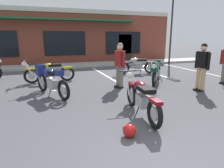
{
  "coord_description": "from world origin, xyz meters",
  "views": [
    {
      "loc": [
        -1.62,
        -1.83,
        1.86
      ],
      "look_at": [
        0.22,
        3.39,
        0.55
      ],
      "focal_mm": 31.56,
      "sensor_mm": 36.0,
      "label": 1
    }
  ],
  "objects_px": {
    "person_in_shorts_foreground": "(202,64)",
    "motorcycle_cream_vintage": "(49,71)",
    "helmet_on_pavement": "(129,131)",
    "motorcycle_foreground_classic": "(141,97)",
    "parking_lot_lamp_post": "(173,19)",
    "motorcycle_green_cafe_racer": "(156,70)",
    "motorcycle_black_cruiser": "(50,79)",
    "person_by_back_row": "(120,63)",
    "motorcycle_orange_scrambler": "(137,65)"
  },
  "relations": [
    {
      "from": "motorcycle_black_cruiser",
      "to": "motorcycle_cream_vintage",
      "type": "bearing_deg",
      "value": 88.76
    },
    {
      "from": "motorcycle_black_cruiser",
      "to": "parking_lot_lamp_post",
      "type": "relative_size",
      "value": 0.41
    },
    {
      "from": "motorcycle_foreground_classic",
      "to": "helmet_on_pavement",
      "type": "relative_size",
      "value": 8.11
    },
    {
      "from": "parking_lot_lamp_post",
      "to": "motorcycle_orange_scrambler",
      "type": "bearing_deg",
      "value": -146.34
    },
    {
      "from": "motorcycle_black_cruiser",
      "to": "motorcycle_cream_vintage",
      "type": "relative_size",
      "value": 0.94
    },
    {
      "from": "person_in_shorts_foreground",
      "to": "motorcycle_cream_vintage",
      "type": "bearing_deg",
      "value": 146.96
    },
    {
      "from": "person_in_shorts_foreground",
      "to": "helmet_on_pavement",
      "type": "height_order",
      "value": "person_in_shorts_foreground"
    },
    {
      "from": "person_by_back_row",
      "to": "person_in_shorts_foreground",
      "type": "bearing_deg",
      "value": -29.13
    },
    {
      "from": "person_in_shorts_foreground",
      "to": "person_by_back_row",
      "type": "bearing_deg",
      "value": 150.87
    },
    {
      "from": "motorcycle_black_cruiser",
      "to": "person_by_back_row",
      "type": "bearing_deg",
      "value": 3.74
    },
    {
      "from": "motorcycle_cream_vintage",
      "to": "person_in_shorts_foreground",
      "type": "height_order",
      "value": "person_in_shorts_foreground"
    },
    {
      "from": "parking_lot_lamp_post",
      "to": "motorcycle_cream_vintage",
      "type": "bearing_deg",
      "value": -158.75
    },
    {
      "from": "motorcycle_orange_scrambler",
      "to": "person_by_back_row",
      "type": "distance_m",
      "value": 3.15
    },
    {
      "from": "motorcycle_green_cafe_racer",
      "to": "parking_lot_lamp_post",
      "type": "height_order",
      "value": "parking_lot_lamp_post"
    },
    {
      "from": "helmet_on_pavement",
      "to": "motorcycle_green_cafe_racer",
      "type": "bearing_deg",
      "value": 52.42
    },
    {
      "from": "motorcycle_black_cruiser",
      "to": "motorcycle_foreground_classic",
      "type": "bearing_deg",
      "value": -52.12
    },
    {
      "from": "motorcycle_foreground_classic",
      "to": "motorcycle_cream_vintage",
      "type": "xyz_separation_m",
      "value": [
        -1.95,
        4.57,
        0.0
      ]
    },
    {
      "from": "motorcycle_black_cruiser",
      "to": "person_in_shorts_foreground",
      "type": "height_order",
      "value": "person_in_shorts_foreground"
    },
    {
      "from": "motorcycle_foreground_classic",
      "to": "person_in_shorts_foreground",
      "type": "xyz_separation_m",
      "value": [
        3.04,
        1.33,
        0.49
      ]
    },
    {
      "from": "motorcycle_foreground_classic",
      "to": "helmet_on_pavement",
      "type": "distance_m",
      "value": 1.2
    },
    {
      "from": "motorcycle_cream_vintage",
      "to": "motorcycle_orange_scrambler",
      "type": "bearing_deg",
      "value": 7.86
    },
    {
      "from": "motorcycle_black_cruiser",
      "to": "person_in_shorts_foreground",
      "type": "distance_m",
      "value": 5.2
    },
    {
      "from": "motorcycle_orange_scrambler",
      "to": "parking_lot_lamp_post",
      "type": "xyz_separation_m",
      "value": [
        3.98,
        2.65,
        2.65
      ]
    },
    {
      "from": "motorcycle_green_cafe_racer",
      "to": "person_in_shorts_foreground",
      "type": "xyz_separation_m",
      "value": [
        0.8,
        -1.62,
        0.42
      ]
    },
    {
      "from": "person_in_shorts_foreground",
      "to": "parking_lot_lamp_post",
      "type": "distance_m",
      "value": 7.64
    },
    {
      "from": "helmet_on_pavement",
      "to": "parking_lot_lamp_post",
      "type": "distance_m",
      "value": 11.67
    },
    {
      "from": "person_in_shorts_foreground",
      "to": "motorcycle_foreground_classic",
      "type": "bearing_deg",
      "value": -156.37
    },
    {
      "from": "motorcycle_orange_scrambler",
      "to": "helmet_on_pavement",
      "type": "xyz_separation_m",
      "value": [
        -3.16,
        -6.08,
        -0.33
      ]
    },
    {
      "from": "motorcycle_green_cafe_racer",
      "to": "person_in_shorts_foreground",
      "type": "distance_m",
      "value": 1.85
    },
    {
      "from": "motorcycle_orange_scrambler",
      "to": "person_by_back_row",
      "type": "relative_size",
      "value": 1.25
    },
    {
      "from": "person_by_back_row",
      "to": "motorcycle_cream_vintage",
      "type": "bearing_deg",
      "value": 143.3
    },
    {
      "from": "person_by_back_row",
      "to": "motorcycle_foreground_classic",
      "type": "bearing_deg",
      "value": -100.69
    },
    {
      "from": "motorcycle_cream_vintage",
      "to": "person_by_back_row",
      "type": "height_order",
      "value": "person_by_back_row"
    },
    {
      "from": "motorcycle_black_cruiser",
      "to": "parking_lot_lamp_post",
      "type": "distance_m",
      "value": 10.26
    },
    {
      "from": "motorcycle_orange_scrambler",
      "to": "person_in_shorts_foreground",
      "type": "xyz_separation_m",
      "value": [
        0.6,
        -3.85,
        0.49
      ]
    },
    {
      "from": "person_in_shorts_foreground",
      "to": "helmet_on_pavement",
      "type": "relative_size",
      "value": 6.44
    },
    {
      "from": "motorcycle_black_cruiser",
      "to": "motorcycle_green_cafe_racer",
      "type": "relative_size",
      "value": 1.12
    },
    {
      "from": "parking_lot_lamp_post",
      "to": "motorcycle_black_cruiser",
      "type": "bearing_deg",
      "value": -147.99
    },
    {
      "from": "motorcycle_foreground_classic",
      "to": "parking_lot_lamp_post",
      "type": "xyz_separation_m",
      "value": [
        6.42,
        7.83,
        2.65
      ]
    },
    {
      "from": "motorcycle_cream_vintage",
      "to": "motorcycle_foreground_classic",
      "type": "bearing_deg",
      "value": -66.86
    },
    {
      "from": "motorcycle_black_cruiser",
      "to": "person_by_back_row",
      "type": "distance_m",
      "value": 2.55
    },
    {
      "from": "motorcycle_foreground_classic",
      "to": "motorcycle_green_cafe_racer",
      "type": "relative_size",
      "value": 1.2
    },
    {
      "from": "motorcycle_cream_vintage",
      "to": "parking_lot_lamp_post",
      "type": "xyz_separation_m",
      "value": [
        8.37,
        3.26,
        2.65
      ]
    },
    {
      "from": "motorcycle_black_cruiser",
      "to": "parking_lot_lamp_post",
      "type": "bearing_deg",
      "value": 32.01
    },
    {
      "from": "parking_lot_lamp_post",
      "to": "motorcycle_green_cafe_racer",
      "type": "bearing_deg",
      "value": -130.55
    },
    {
      "from": "motorcycle_green_cafe_racer",
      "to": "helmet_on_pavement",
      "type": "xyz_separation_m",
      "value": [
        -2.96,
        -3.85,
        -0.4
      ]
    },
    {
      "from": "motorcycle_black_cruiser",
      "to": "motorcycle_orange_scrambler",
      "type": "bearing_deg",
      "value": 30.49
    },
    {
      "from": "parking_lot_lamp_post",
      "to": "motorcycle_foreground_classic",
      "type": "bearing_deg",
      "value": -129.35
    },
    {
      "from": "motorcycle_foreground_classic",
      "to": "motorcycle_orange_scrambler",
      "type": "distance_m",
      "value": 5.72
    },
    {
      "from": "motorcycle_foreground_classic",
      "to": "person_by_back_row",
      "type": "xyz_separation_m",
      "value": [
        0.52,
        2.73,
        0.49
      ]
    }
  ]
}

